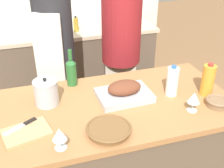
# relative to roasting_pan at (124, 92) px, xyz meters

# --- Properties ---
(kitchen_island) EXTENTS (1.56, 0.83, 0.91)m
(kitchen_island) POSITION_rel_roasting_pan_xyz_m (-0.06, -0.05, -0.50)
(kitchen_island) COLOR brown
(kitchen_island) RESTS_ON ground_plane
(back_counter) EXTENTS (1.81, 0.60, 0.93)m
(back_counter) POSITION_rel_roasting_pan_xyz_m (-0.06, 1.50, -0.49)
(back_counter) COLOR brown
(back_counter) RESTS_ON ground_plane
(roasting_pan) EXTENTS (0.37, 0.27, 0.13)m
(roasting_pan) POSITION_rel_roasting_pan_xyz_m (0.00, 0.00, 0.00)
(roasting_pan) COLOR #BCBCC1
(roasting_pan) RESTS_ON kitchen_island
(wicker_basket) EXTENTS (0.26, 0.26, 0.04)m
(wicker_basket) POSITION_rel_roasting_pan_xyz_m (-0.20, -0.32, -0.03)
(wicker_basket) COLOR brown
(wicker_basket) RESTS_ON kitchen_island
(cutting_board) EXTENTS (0.29, 0.24, 0.02)m
(cutting_board) POSITION_rel_roasting_pan_xyz_m (-0.65, -0.19, -0.04)
(cutting_board) COLOR tan
(cutting_board) RESTS_ON kitchen_island
(stock_pot) EXTENTS (0.16, 0.16, 0.19)m
(stock_pot) POSITION_rel_roasting_pan_xyz_m (-0.51, 0.09, 0.04)
(stock_pot) COLOR #B7B7BC
(stock_pot) RESTS_ON kitchen_island
(mixing_bowl) EXTENTS (0.15, 0.15, 0.05)m
(mixing_bowl) POSITION_rel_roasting_pan_xyz_m (0.55, -0.26, -0.02)
(mixing_bowl) COLOR #846647
(mixing_bowl) RESTS_ON kitchen_island
(juice_jug) EXTENTS (0.09, 0.09, 0.24)m
(juice_jug) POSITION_rel_roasting_pan_xyz_m (0.56, -0.12, 0.06)
(juice_jug) COLOR orange
(juice_jug) RESTS_ON kitchen_island
(milk_jug) EXTENTS (0.08, 0.08, 0.22)m
(milk_jug) POSITION_rel_roasting_pan_xyz_m (0.33, -0.05, 0.05)
(milk_jug) COLOR white
(milk_jug) RESTS_ON kitchen_island
(wine_bottle_green) EXTENTS (0.07, 0.07, 0.28)m
(wine_bottle_green) POSITION_rel_roasting_pan_xyz_m (-0.31, 0.29, 0.06)
(wine_bottle_green) COLOR #28662D
(wine_bottle_green) RESTS_ON kitchen_island
(wine_glass_left) EXTENTS (0.08, 0.08, 0.13)m
(wine_glass_left) POSITION_rel_roasting_pan_xyz_m (0.37, -0.27, 0.04)
(wine_glass_left) COLOR silver
(wine_glass_left) RESTS_ON kitchen_island
(wine_glass_right) EXTENTS (0.08, 0.08, 0.13)m
(wine_glass_right) POSITION_rel_roasting_pan_xyz_m (-0.48, -0.37, 0.04)
(wine_glass_right) COLOR silver
(wine_glass_right) RESTS_ON kitchen_island
(knife_chef) EXTENTS (0.19, 0.13, 0.01)m
(knife_chef) POSITION_rel_roasting_pan_xyz_m (-0.68, -0.14, -0.03)
(knife_chef) COLOR #B7B7BC
(knife_chef) RESTS_ON cutting_board
(condiment_bottle_tall) EXTENTS (0.06, 0.06, 0.19)m
(condiment_bottle_tall) POSITION_rel_roasting_pan_xyz_m (0.29, 1.47, 0.06)
(condiment_bottle_tall) COLOR #B28E2D
(condiment_bottle_tall) RESTS_ON back_counter
(condiment_bottle_short) EXTENTS (0.05, 0.05, 0.17)m
(condiment_bottle_short) POSITION_rel_roasting_pan_xyz_m (-0.06, 1.40, 0.05)
(condiment_bottle_short) COLOR #B28E2D
(condiment_bottle_short) RESTS_ON back_counter
(person_cook_aproned) EXTENTS (0.34, 0.36, 1.65)m
(person_cook_aproned) POSITION_rel_roasting_pan_xyz_m (-0.36, 0.76, -0.04)
(person_cook_aproned) COLOR beige
(person_cook_aproned) RESTS_ON ground_plane
(person_cook_guest) EXTENTS (0.36, 0.36, 1.65)m
(person_cook_guest) POSITION_rel_roasting_pan_xyz_m (0.25, 0.82, -0.05)
(person_cook_guest) COLOR beige
(person_cook_guest) RESTS_ON ground_plane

